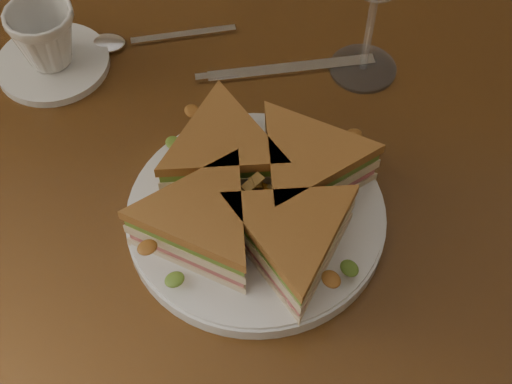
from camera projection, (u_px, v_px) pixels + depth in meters
ground at (248, 379)px, 1.40m from camera, size 6.00×6.00×0.00m
table at (242, 186)px, 0.87m from camera, size 1.20×0.80×0.75m
plate at (256, 216)px, 0.72m from camera, size 0.26×0.26×0.02m
sandwich_wedges at (256, 195)px, 0.69m from camera, size 0.31×0.31×0.06m
crisps_mound at (256, 197)px, 0.69m from camera, size 0.09×0.09×0.05m
spoon at (125, 42)px, 0.87m from camera, size 0.18×0.05×0.01m
knife at (280, 70)px, 0.84m from camera, size 0.21×0.04×0.00m
saucer at (53, 63)px, 0.85m from camera, size 0.13×0.13×0.01m
coffee_cup at (45, 37)px, 0.81m from camera, size 0.10×0.10×0.07m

